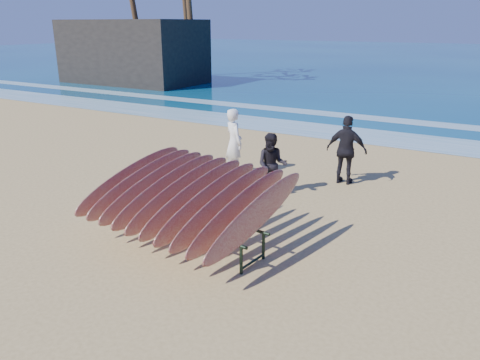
% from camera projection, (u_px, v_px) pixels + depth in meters
% --- Properties ---
extents(ground, '(120.00, 120.00, 0.00)m').
position_uv_depth(ground, '(219.00, 238.00, 9.06)').
color(ground, tan).
rests_on(ground, ground).
extents(ocean, '(160.00, 160.00, 0.00)m').
position_uv_depth(ocean, '(477.00, 59.00, 54.04)').
color(ocean, navy).
rests_on(ocean, ground).
extents(foam_near, '(160.00, 160.00, 0.00)m').
position_uv_depth(foam_near, '(366.00, 136.00, 17.24)').
color(foam_near, white).
rests_on(foam_near, ground).
extents(foam_far, '(160.00, 160.00, 0.00)m').
position_uv_depth(foam_far, '(389.00, 120.00, 20.10)').
color(foam_far, white).
rests_on(foam_far, ground).
extents(surfboard_rack, '(3.48, 3.21, 1.58)m').
position_uv_depth(surfboard_rack, '(187.00, 196.00, 8.56)').
color(surfboard_rack, black).
rests_on(surfboard_rack, ground).
extents(person_white, '(0.79, 0.73, 1.82)m').
position_uv_depth(person_white, '(234.00, 142.00, 12.55)').
color(person_white, white).
rests_on(person_white, ground).
extents(person_dark_a, '(0.90, 0.81, 1.53)m').
position_uv_depth(person_dark_a, '(272.00, 165.00, 11.06)').
color(person_dark_a, black).
rests_on(person_dark_a, ground).
extents(person_dark_b, '(1.05, 0.48, 1.77)m').
position_uv_depth(person_dark_b, '(347.00, 150.00, 11.88)').
color(person_dark_b, black).
rests_on(person_dark_b, ground).
extents(building, '(9.41, 5.23, 4.18)m').
position_uv_depth(building, '(133.00, 52.00, 32.15)').
color(building, '#2D2823').
rests_on(building, ground).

